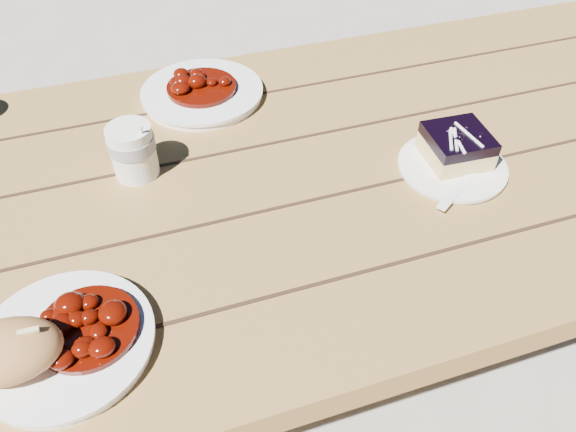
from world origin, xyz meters
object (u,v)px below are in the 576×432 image
object	(u,v)px
dessert_plate	(452,167)
blueberry_cake	(457,146)
second_plate	(202,93)
picnic_table	(236,250)
coffee_cup	(133,151)
main_plate	(66,344)
bread_roll	(6,352)

from	to	relation	value
dessert_plate	blueberry_cake	xyz separation A→B (m)	(0.01, 0.01, 0.03)
second_plate	dessert_plate	bearing A→B (deg)	-44.89
picnic_table	second_plate	distance (m)	0.31
coffee_cup	dessert_plate	bearing A→B (deg)	-17.42
dessert_plate	blueberry_cake	distance (m)	0.04
coffee_cup	second_plate	xyz separation A→B (m)	(0.15, 0.19, -0.04)
picnic_table	blueberry_cake	xyz separation A→B (m)	(0.37, -0.07, 0.20)
picnic_table	main_plate	size ratio (longest dim) A/B	9.39
bread_roll	main_plate	bearing A→B (deg)	19.98
dessert_plate	blueberry_cake	bearing A→B (deg)	56.31
bread_roll	blueberry_cake	bearing A→B (deg)	15.24
picnic_table	blueberry_cake	size ratio (longest dim) A/B	19.54
bread_roll	second_plate	xyz separation A→B (m)	(0.33, 0.52, -0.04)
blueberry_cake	coffee_cup	world-z (taller)	coffee_cup
dessert_plate	second_plate	xyz separation A→B (m)	(-0.35, 0.35, 0.00)
bread_roll	coffee_cup	distance (m)	0.38
bread_roll	coffee_cup	xyz separation A→B (m)	(0.18, 0.33, -0.00)
picnic_table	coffee_cup	size ratio (longest dim) A/B	22.17
blueberry_cake	second_plate	distance (m)	0.49
main_plate	coffee_cup	world-z (taller)	coffee_cup
dessert_plate	second_plate	size ratio (longest dim) A/B	0.76
bread_roll	dessert_plate	size ratio (longest dim) A/B	0.72
second_plate	coffee_cup	bearing A→B (deg)	-128.17
second_plate	bread_roll	bearing A→B (deg)	-122.59
picnic_table	bread_roll	size ratio (longest dim) A/B	15.91
dessert_plate	coffee_cup	xyz separation A→B (m)	(-0.50, 0.16, 0.04)
picnic_table	blueberry_cake	distance (m)	0.43
main_plate	dessert_plate	world-z (taller)	main_plate
second_plate	blueberry_cake	bearing A→B (deg)	-42.82
picnic_table	bread_roll	bearing A→B (deg)	-141.48
main_plate	second_plate	world-z (taller)	same
main_plate	blueberry_cake	bearing A→B (deg)	14.82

